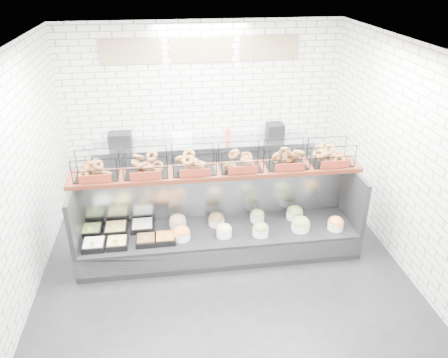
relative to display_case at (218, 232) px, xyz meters
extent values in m
plane|color=black|center=(0.02, -0.34, -0.33)|extent=(5.50, 5.50, 0.00)
cube|color=white|center=(0.02, 2.41, 1.17)|extent=(5.00, 0.02, 3.00)
cube|color=white|center=(-2.48, -0.34, 1.17)|extent=(0.02, 5.50, 3.00)
cube|color=white|center=(2.52, -0.34, 1.17)|extent=(0.02, 5.50, 3.00)
cube|color=white|center=(0.02, -0.34, 2.67)|extent=(5.00, 5.50, 0.02)
cube|color=tan|center=(-1.18, 2.38, 2.17)|extent=(1.05, 0.03, 0.42)
cube|color=tan|center=(0.02, 2.38, 2.17)|extent=(1.05, 0.03, 0.42)
cube|color=tan|center=(1.22, 2.38, 2.17)|extent=(1.05, 0.03, 0.42)
cube|color=black|center=(0.02, -0.04, -0.13)|extent=(4.00, 0.90, 0.40)
cube|color=#93969B|center=(0.02, -0.48, -0.11)|extent=(4.00, 0.03, 0.28)
cube|color=#93969B|center=(0.02, 0.37, 0.47)|extent=(4.00, 0.08, 0.80)
cube|color=black|center=(-1.95, -0.04, 0.47)|extent=(0.06, 0.90, 0.80)
cube|color=black|center=(1.99, -0.04, 0.47)|extent=(0.06, 0.90, 0.80)
cube|color=black|center=(-1.73, -0.25, 0.11)|extent=(0.30, 0.30, 0.08)
cube|color=silver|center=(-1.73, -0.25, 0.15)|extent=(0.26, 0.26, 0.04)
cube|color=#ECE752|center=(-1.73, -0.35, 0.20)|extent=(0.06, 0.01, 0.08)
cube|color=black|center=(-1.81, 0.12, 0.11)|extent=(0.30, 0.30, 0.08)
cube|color=#77964C|center=(-1.81, 0.12, 0.15)|extent=(0.25, 0.25, 0.04)
cube|color=#ECE752|center=(-1.81, 0.02, 0.20)|extent=(0.06, 0.01, 0.08)
cube|color=black|center=(-1.42, -0.25, 0.11)|extent=(0.29, 0.29, 0.08)
cube|color=#D8D16E|center=(-1.42, -0.25, 0.15)|extent=(0.24, 0.24, 0.04)
cube|color=#ECE752|center=(-1.42, -0.35, 0.20)|extent=(0.06, 0.01, 0.08)
cube|color=black|center=(-1.47, 0.12, 0.11)|extent=(0.32, 0.32, 0.08)
cube|color=#DCCB70|center=(-1.47, 0.12, 0.15)|extent=(0.28, 0.28, 0.04)
cube|color=#ECE752|center=(-1.47, 0.01, 0.20)|extent=(0.06, 0.01, 0.08)
cube|color=black|center=(-1.03, -0.23, 0.11)|extent=(0.28, 0.28, 0.08)
cube|color=brown|center=(-1.03, -0.23, 0.15)|extent=(0.23, 0.23, 0.04)
cube|color=#ECE752|center=(-1.03, -0.33, 0.20)|extent=(0.06, 0.01, 0.08)
cube|color=black|center=(-1.09, 0.14, 0.11)|extent=(0.33, 0.33, 0.08)
cube|color=white|center=(-1.09, 0.14, 0.15)|extent=(0.28, 0.28, 0.04)
cube|color=#ECE752|center=(-1.09, 0.03, 0.20)|extent=(0.06, 0.01, 0.08)
cube|color=black|center=(-0.77, -0.22, 0.11)|extent=(0.28, 0.28, 0.08)
cube|color=orange|center=(-0.77, -0.22, 0.15)|extent=(0.24, 0.24, 0.04)
cube|color=#ECE752|center=(-0.77, -0.32, 0.20)|extent=(0.06, 0.01, 0.08)
cylinder|color=white|center=(-0.54, -0.19, 0.13)|extent=(0.25, 0.25, 0.11)
ellipsoid|color=orange|center=(-0.54, -0.19, 0.19)|extent=(0.24, 0.24, 0.17)
cylinder|color=white|center=(-0.58, 0.12, 0.13)|extent=(0.25, 0.25, 0.11)
ellipsoid|color=tan|center=(-0.58, 0.12, 0.19)|extent=(0.24, 0.24, 0.17)
cylinder|color=white|center=(0.06, -0.21, 0.13)|extent=(0.22, 0.22, 0.11)
ellipsoid|color=#DDC288|center=(0.06, -0.21, 0.19)|extent=(0.21, 0.21, 0.15)
cylinder|color=white|center=(-0.02, 0.10, 0.13)|extent=(0.23, 0.23, 0.11)
ellipsoid|color=brown|center=(-0.02, 0.10, 0.19)|extent=(0.23, 0.23, 0.16)
cylinder|color=white|center=(0.57, -0.25, 0.13)|extent=(0.23, 0.23, 0.11)
ellipsoid|color=olive|center=(0.57, -0.25, 0.19)|extent=(0.22, 0.22, 0.16)
cylinder|color=white|center=(0.60, 0.12, 0.13)|extent=(0.21, 0.21, 0.11)
ellipsoid|color=#7A974D|center=(0.60, 0.12, 0.19)|extent=(0.21, 0.21, 0.15)
cylinder|color=white|center=(1.17, -0.20, 0.13)|extent=(0.27, 0.27, 0.11)
ellipsoid|color=#75944B|center=(1.17, -0.20, 0.19)|extent=(0.26, 0.26, 0.18)
cylinder|color=white|center=(1.18, 0.12, 0.13)|extent=(0.25, 0.25, 0.11)
ellipsoid|color=olive|center=(1.18, 0.12, 0.19)|extent=(0.25, 0.25, 0.17)
cylinder|color=white|center=(1.68, -0.24, 0.13)|extent=(0.23, 0.23, 0.11)
ellipsoid|color=orange|center=(1.68, -0.24, 0.19)|extent=(0.22, 0.22, 0.16)
cube|color=#3B160C|center=(0.02, 0.18, 0.90)|extent=(4.10, 0.50, 0.06)
cube|color=black|center=(-1.63, 0.18, 1.10)|extent=(0.60, 0.38, 0.34)
cube|color=maroon|center=(-1.63, -0.02, 1.00)|extent=(0.42, 0.02, 0.11)
cube|color=black|center=(-0.97, 0.18, 1.10)|extent=(0.60, 0.38, 0.34)
cube|color=maroon|center=(-0.97, -0.02, 1.00)|extent=(0.42, 0.02, 0.11)
cube|color=black|center=(-0.31, 0.18, 1.10)|extent=(0.60, 0.38, 0.34)
cube|color=maroon|center=(-0.31, -0.02, 1.00)|extent=(0.42, 0.02, 0.11)
cube|color=black|center=(0.34, 0.18, 1.10)|extent=(0.60, 0.38, 0.34)
cube|color=maroon|center=(0.34, -0.02, 1.00)|extent=(0.42, 0.02, 0.11)
cube|color=black|center=(1.00, 0.18, 1.10)|extent=(0.60, 0.38, 0.34)
cube|color=maroon|center=(1.00, -0.02, 1.00)|extent=(0.42, 0.02, 0.11)
cube|color=black|center=(1.66, 0.18, 1.10)|extent=(0.60, 0.38, 0.34)
cube|color=maroon|center=(1.66, -0.02, 1.00)|extent=(0.42, 0.02, 0.11)
cube|color=#93969B|center=(0.02, 2.09, 0.12)|extent=(4.00, 0.60, 0.90)
cube|color=black|center=(-1.50, 2.14, 0.69)|extent=(0.40, 0.30, 0.24)
cube|color=silver|center=(-0.39, 2.09, 0.66)|extent=(0.35, 0.28, 0.18)
cylinder|color=#CE5133|center=(0.45, 2.15, 0.68)|extent=(0.09, 0.09, 0.22)
cube|color=black|center=(1.32, 2.08, 0.72)|extent=(0.30, 0.30, 0.30)
camera|label=1|loc=(-0.64, -5.30, 3.59)|focal=35.00mm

